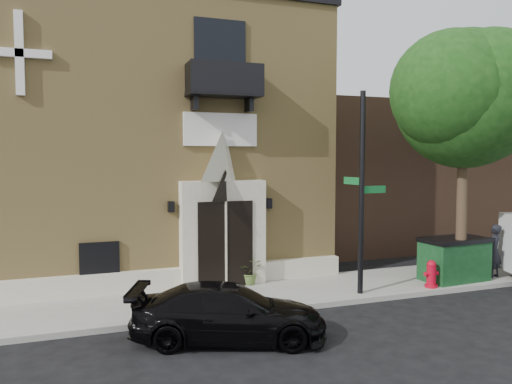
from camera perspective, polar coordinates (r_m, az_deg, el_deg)
ground at (r=13.48m, az=3.81°, el=-13.54°), size 120.00×120.00×0.00m
sidewalk at (r=15.17m, az=5.01°, el=-11.25°), size 42.00×3.00×0.15m
church at (r=19.84m, az=-13.64°, el=5.55°), size 12.20×11.01×9.30m
neighbour_building at (r=26.97m, az=19.65°, el=1.94°), size 18.00×8.00×6.40m
street_tree_left at (r=16.61m, az=23.08°, el=9.92°), size 4.97×4.38×7.77m
black_sedan at (r=11.36m, az=-3.13°, el=-13.62°), size 4.64×3.07×1.25m
street_sign at (r=14.50m, az=11.99°, el=-0.06°), size 0.94×0.92×5.77m
fire_hydrant at (r=16.07m, az=19.40°, el=-8.83°), size 0.47×0.38×0.82m
dumpster at (r=17.17m, az=21.71°, el=-7.09°), size 2.16×1.32×1.36m
planter at (r=15.55m, az=-0.67°, el=-9.06°), size 0.80×0.72×0.79m
pedestrian_near at (r=18.05m, az=25.56°, el=-6.10°), size 0.74×0.61×1.74m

